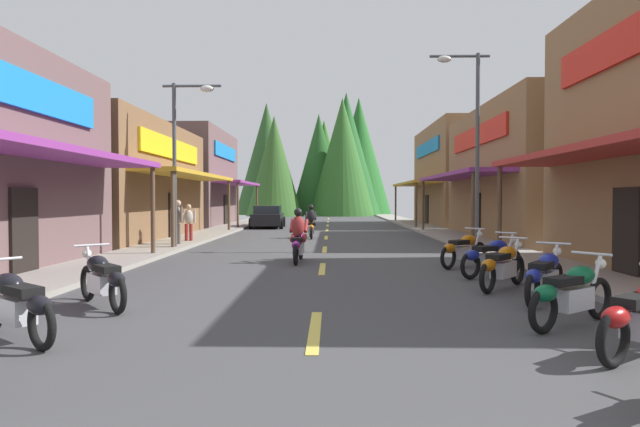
{
  "coord_description": "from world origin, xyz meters",
  "views": [
    {
      "loc": [
        0.22,
        0.09,
        1.84
      ],
      "look_at": [
        -0.19,
        20.75,
        1.28
      ],
      "focal_mm": 30.5,
      "sensor_mm": 36.0,
      "label": 1
    }
  ],
  "objects_px": {
    "motorcycle_parked_right_6": "(464,249)",
    "rider_cruising_trailing": "(311,224)",
    "streetlamp_left": "(183,141)",
    "pedestrian_browsing": "(189,221)",
    "motorcycle_parked_right_5": "(491,256)",
    "rider_cruising_lead": "(298,240)",
    "motorcycle_parked_left_2": "(102,279)",
    "motorcycle_parked_right_3": "(545,275)",
    "streetlamp_right": "(469,125)",
    "pedestrian_by_shop": "(178,220)",
    "motorcycle_parked_right_2": "(572,293)",
    "motorcycle_parked_right_4": "(503,265)",
    "motorcycle_parked_left_1": "(16,303)",
    "parked_car_curbside": "(268,217)"
  },
  "relations": [
    {
      "from": "motorcycle_parked_right_6",
      "to": "rider_cruising_trailing",
      "type": "bearing_deg",
      "value": 69.26
    },
    {
      "from": "streetlamp_left",
      "to": "pedestrian_browsing",
      "type": "height_order",
      "value": "streetlamp_left"
    },
    {
      "from": "motorcycle_parked_right_5",
      "to": "rider_cruising_lead",
      "type": "bearing_deg",
      "value": 114.04
    },
    {
      "from": "motorcycle_parked_right_6",
      "to": "motorcycle_parked_left_2",
      "type": "relative_size",
      "value": 0.96
    },
    {
      "from": "motorcycle_parked_right_3",
      "to": "pedestrian_browsing",
      "type": "distance_m",
      "value": 15.7
    },
    {
      "from": "streetlamp_right",
      "to": "rider_cruising_trailing",
      "type": "relative_size",
      "value": 3.23
    },
    {
      "from": "streetlamp_right",
      "to": "pedestrian_by_shop",
      "type": "xyz_separation_m",
      "value": [
        -10.67,
        1.28,
        -3.39
      ]
    },
    {
      "from": "motorcycle_parked_right_2",
      "to": "motorcycle_parked_right_4",
      "type": "bearing_deg",
      "value": 52.35
    },
    {
      "from": "streetlamp_right",
      "to": "motorcycle_parked_left_1",
      "type": "bearing_deg",
      "value": -125.81
    },
    {
      "from": "rider_cruising_lead",
      "to": "parked_car_curbside",
      "type": "xyz_separation_m",
      "value": [
        -3.05,
        18.68,
        0.03
      ]
    },
    {
      "from": "streetlamp_left",
      "to": "motorcycle_parked_right_4",
      "type": "xyz_separation_m",
      "value": [
        8.76,
        -8.3,
        -3.41
      ]
    },
    {
      "from": "rider_cruising_trailing",
      "to": "parked_car_curbside",
      "type": "relative_size",
      "value": 0.49
    },
    {
      "from": "rider_cruising_trailing",
      "to": "pedestrian_browsing",
      "type": "xyz_separation_m",
      "value": [
        -4.89,
        -3.12,
        0.28
      ]
    },
    {
      "from": "streetlamp_right",
      "to": "motorcycle_parked_right_5",
      "type": "distance_m",
      "value": 7.64
    },
    {
      "from": "motorcycle_parked_right_3",
      "to": "motorcycle_parked_left_2",
      "type": "relative_size",
      "value": 1.06
    },
    {
      "from": "motorcycle_parked_right_6",
      "to": "parked_car_curbside",
      "type": "height_order",
      "value": "parked_car_curbside"
    },
    {
      "from": "motorcycle_parked_right_5",
      "to": "pedestrian_browsing",
      "type": "distance_m",
      "value": 13.33
    },
    {
      "from": "rider_cruising_lead",
      "to": "motorcycle_parked_right_3",
      "type": "bearing_deg",
      "value": -139.67
    },
    {
      "from": "motorcycle_parked_right_2",
      "to": "motorcycle_parked_left_1",
      "type": "xyz_separation_m",
      "value": [
        -7.51,
        -0.95,
        0.0
      ]
    },
    {
      "from": "motorcycle_parked_left_1",
      "to": "motorcycle_parked_left_2",
      "type": "distance_m",
      "value": 2.2
    },
    {
      "from": "motorcycle_parked_right_5",
      "to": "pedestrian_by_shop",
      "type": "height_order",
      "value": "pedestrian_by_shop"
    },
    {
      "from": "motorcycle_parked_right_2",
      "to": "pedestrian_by_shop",
      "type": "distance_m",
      "value": 15.72
    },
    {
      "from": "motorcycle_parked_right_4",
      "to": "motorcycle_parked_right_3",
      "type": "bearing_deg",
      "value": -128.82
    },
    {
      "from": "motorcycle_parked_left_2",
      "to": "motorcycle_parked_right_4",
      "type": "bearing_deg",
      "value": -116.1
    },
    {
      "from": "motorcycle_parked_right_4",
      "to": "motorcycle_parked_right_5",
      "type": "xyz_separation_m",
      "value": [
        0.28,
        1.74,
        0.0
      ]
    },
    {
      "from": "motorcycle_parked_right_3",
      "to": "pedestrian_browsing",
      "type": "xyz_separation_m",
      "value": [
        -9.59,
        12.43,
        0.44
      ]
    },
    {
      "from": "motorcycle_parked_right_4",
      "to": "pedestrian_browsing",
      "type": "height_order",
      "value": "pedestrian_browsing"
    },
    {
      "from": "motorcycle_parked_right_5",
      "to": "rider_cruising_trailing",
      "type": "height_order",
      "value": "rider_cruising_trailing"
    },
    {
      "from": "motorcycle_parked_left_2",
      "to": "streetlamp_left",
      "type": "bearing_deg",
      "value": -33.39
    },
    {
      "from": "motorcycle_parked_right_4",
      "to": "motorcycle_parked_left_1",
      "type": "height_order",
      "value": "same"
    },
    {
      "from": "streetlamp_left",
      "to": "motorcycle_parked_right_5",
      "type": "relative_size",
      "value": 3.28
    },
    {
      "from": "streetlamp_left",
      "to": "motorcycle_parked_right_3",
      "type": "height_order",
      "value": "streetlamp_left"
    },
    {
      "from": "motorcycle_parked_right_3",
      "to": "parked_car_curbside",
      "type": "relative_size",
      "value": 0.41
    },
    {
      "from": "pedestrian_by_shop",
      "to": "motorcycle_parked_left_2",
      "type": "bearing_deg",
      "value": 51.93
    },
    {
      "from": "streetlamp_left",
      "to": "motorcycle_parked_right_2",
      "type": "distance_m",
      "value": 14.85
    },
    {
      "from": "rider_cruising_lead",
      "to": "pedestrian_by_shop",
      "type": "height_order",
      "value": "pedestrian_by_shop"
    },
    {
      "from": "rider_cruising_trailing",
      "to": "parked_car_curbside",
      "type": "height_order",
      "value": "rider_cruising_trailing"
    },
    {
      "from": "streetlamp_left",
      "to": "motorcycle_parked_right_5",
      "type": "bearing_deg",
      "value": -35.97
    },
    {
      "from": "motorcycle_parked_right_4",
      "to": "parked_car_curbside",
      "type": "bearing_deg",
      "value": 57.79
    },
    {
      "from": "rider_cruising_lead",
      "to": "pedestrian_by_shop",
      "type": "bearing_deg",
      "value": 47.14
    },
    {
      "from": "streetlamp_left",
      "to": "motorcycle_parked_right_6",
      "type": "bearing_deg",
      "value": -28.21
    },
    {
      "from": "rider_cruising_lead",
      "to": "rider_cruising_trailing",
      "type": "distance_m",
      "value": 9.54
    },
    {
      "from": "streetlamp_left",
      "to": "motorcycle_parked_right_4",
      "type": "bearing_deg",
      "value": -43.43
    },
    {
      "from": "motorcycle_parked_right_4",
      "to": "pedestrian_by_shop",
      "type": "bearing_deg",
      "value": 84.48
    },
    {
      "from": "motorcycle_parked_left_2",
      "to": "rider_cruising_trailing",
      "type": "height_order",
      "value": "rider_cruising_trailing"
    },
    {
      "from": "streetlamp_left",
      "to": "rider_cruising_lead",
      "type": "xyz_separation_m",
      "value": [
        4.33,
        -3.72,
        -3.24
      ]
    },
    {
      "from": "motorcycle_parked_right_6",
      "to": "streetlamp_left",
      "type": "bearing_deg",
      "value": 108.0
    },
    {
      "from": "motorcycle_parked_left_1",
      "to": "rider_cruising_lead",
      "type": "bearing_deg",
      "value": -72.01
    },
    {
      "from": "motorcycle_parked_right_4",
      "to": "motorcycle_parked_left_2",
      "type": "distance_m",
      "value": 7.62
    },
    {
      "from": "motorcycle_parked_right_5",
      "to": "motorcycle_parked_left_2",
      "type": "bearing_deg",
      "value": 171.09
    }
  ]
}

